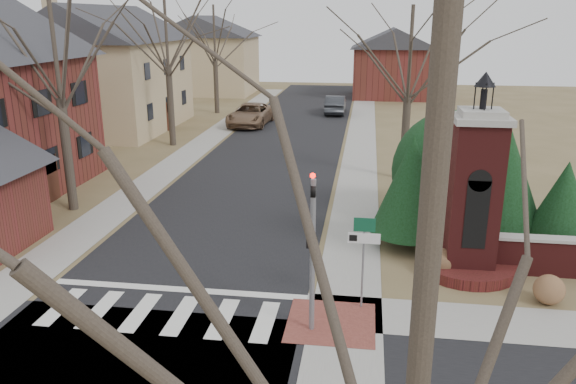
% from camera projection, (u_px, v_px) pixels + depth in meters
% --- Properties ---
extents(ground, '(120.00, 120.00, 0.00)m').
position_uv_depth(ground, '(150.00, 329.00, 15.08)').
color(ground, brown).
rests_on(ground, ground).
extents(main_street, '(8.00, 70.00, 0.01)m').
position_uv_depth(main_street, '(278.00, 148.00, 35.87)').
color(main_street, black).
rests_on(main_street, ground).
extents(crosswalk_zone, '(8.00, 2.20, 0.02)m').
position_uv_depth(crosswalk_zone, '(161.00, 314.00, 15.83)').
color(crosswalk_zone, silver).
rests_on(crosswalk_zone, ground).
extents(stop_bar, '(8.00, 0.35, 0.02)m').
position_uv_depth(stop_bar, '(178.00, 289.00, 17.25)').
color(stop_bar, silver).
rests_on(stop_bar, ground).
extents(sidewalk_right_main, '(2.00, 60.00, 0.02)m').
position_uv_depth(sidewalk_right_main, '(360.00, 151.00, 35.17)').
color(sidewalk_right_main, gray).
rests_on(sidewalk_right_main, ground).
extents(sidewalk_left, '(2.00, 60.00, 0.02)m').
position_uv_depth(sidewalk_left, '(200.00, 146.00, 36.57)').
color(sidewalk_left, gray).
rests_on(sidewalk_left, ground).
extents(curb_apron, '(2.40, 2.40, 0.02)m').
position_uv_depth(curb_apron, '(331.00, 323.00, 15.38)').
color(curb_apron, brown).
rests_on(curb_apron, ground).
extents(traffic_signal_pole, '(0.28, 0.41, 4.50)m').
position_uv_depth(traffic_signal_pole, '(313.00, 240.00, 14.27)').
color(traffic_signal_pole, slate).
rests_on(traffic_signal_pole, ground).
extents(sign_post, '(0.90, 0.07, 2.75)m').
position_uv_depth(sign_post, '(363.00, 245.00, 15.63)').
color(sign_post, slate).
rests_on(sign_post, ground).
extents(brick_gate_monument, '(3.20, 3.20, 6.47)m').
position_uv_depth(brick_gate_monument, '(472.00, 208.00, 17.94)').
color(brick_gate_monument, '#521818').
rests_on(brick_gate_monument, ground).
extents(house_stucco_left, '(9.80, 12.80, 9.28)m').
position_uv_depth(house_stucco_left, '(107.00, 66.00, 41.04)').
color(house_stucco_left, tan).
rests_on(house_stucco_left, ground).
extents(house_distant_left, '(10.80, 8.80, 8.53)m').
position_uv_depth(house_distant_left, '(206.00, 54.00, 60.78)').
color(house_distant_left, tan).
rests_on(house_distant_left, ground).
extents(house_distant_right, '(8.80, 8.80, 7.30)m').
position_uv_depth(house_distant_right, '(393.00, 61.00, 58.28)').
color(house_distant_right, maroon).
rests_on(house_distant_right, ground).
extents(evergreen_near, '(2.80, 2.80, 4.10)m').
position_uv_depth(evergreen_near, '(411.00, 184.00, 20.04)').
color(evergreen_near, '#473D33').
rests_on(evergreen_near, ground).
extents(evergreen_mid, '(3.40, 3.40, 4.70)m').
position_uv_depth(evergreen_mid, '(501.00, 171.00, 20.64)').
color(evergreen_mid, '#473D33').
rests_on(evergreen_mid, ground).
extents(evergreen_far, '(2.40, 2.40, 3.30)m').
position_uv_depth(evergreen_far, '(564.00, 200.00, 19.64)').
color(evergreen_far, '#473D33').
rests_on(evergreen_far, ground).
extents(evergreen_mass, '(4.80, 4.80, 4.80)m').
position_uv_depth(evergreen_mass, '(453.00, 166.00, 22.13)').
color(evergreen_mass, black).
rests_on(evergreen_mass, ground).
extents(bare_tree_0, '(8.05, 8.05, 11.15)m').
position_uv_depth(bare_tree_0, '(52.00, 26.00, 22.23)').
color(bare_tree_0, '#473D33').
rests_on(bare_tree_0, ground).
extents(bare_tree_1, '(8.40, 8.40, 11.64)m').
position_uv_depth(bare_tree_1, '(165.00, 17.00, 34.42)').
color(bare_tree_1, '#473D33').
rests_on(bare_tree_1, ground).
extents(bare_tree_2, '(7.35, 7.35, 10.19)m').
position_uv_depth(bare_tree_2, '(214.00, 30.00, 47.07)').
color(bare_tree_2, '#473D33').
rests_on(bare_tree_2, ground).
extents(bare_tree_3, '(7.00, 7.00, 9.70)m').
position_uv_depth(bare_tree_3, '(411.00, 46.00, 27.20)').
color(bare_tree_3, '#473D33').
rests_on(bare_tree_3, ground).
extents(bare_tree_4, '(6.65, 6.65, 9.21)m').
position_uv_depth(bare_tree_4, '(427.00, 269.00, 3.87)').
color(bare_tree_4, '#473D33').
rests_on(bare_tree_4, ground).
extents(pickup_truck, '(3.03, 6.08, 1.66)m').
position_uv_depth(pickup_truck, '(250.00, 115.00, 43.31)').
color(pickup_truck, brown).
rests_on(pickup_truck, ground).
extents(distant_car, '(1.69, 4.75, 1.56)m').
position_uv_depth(distant_car, '(335.00, 105.00, 48.59)').
color(distant_car, '#303338').
rests_on(distant_car, ground).
extents(dry_shrub_left, '(0.87, 0.87, 0.87)m').
position_uv_depth(dry_shrub_left, '(442.00, 261.00, 18.20)').
color(dry_shrub_left, brown).
rests_on(dry_shrub_left, ground).
extents(dry_shrub_right, '(0.89, 0.89, 0.89)m').
position_uv_depth(dry_shrub_right, '(549.00, 290.00, 16.31)').
color(dry_shrub_right, brown).
rests_on(dry_shrub_right, ground).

